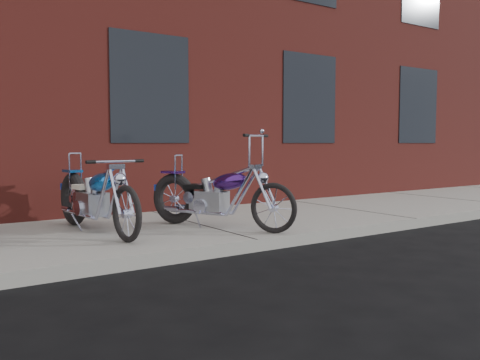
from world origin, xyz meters
TOP-DOWN VIEW (x-y plane):
  - ground at (0.00, 0.00)m, footprint 120.00×120.00m
  - sidewalk at (0.00, 1.50)m, footprint 22.00×3.00m
  - building_brick at (0.00, 8.00)m, footprint 22.00×10.00m
  - chopper_purple at (0.05, 0.99)m, footprint 1.09×2.07m
  - chopper_blue at (-1.42, 1.58)m, footprint 0.57×2.32m

SIDE VIEW (x-z plane):
  - ground at x=0.00m, z-range 0.00..0.00m
  - sidewalk at x=0.00m, z-range 0.00..0.15m
  - chopper_purple at x=0.05m, z-range -0.07..1.19m
  - chopper_blue at x=-1.42m, z-range 0.06..1.07m
  - building_brick at x=0.00m, z-range 0.00..8.00m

